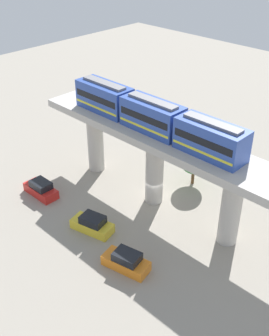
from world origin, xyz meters
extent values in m
plane|color=gray|center=(0.00, 0.00, 0.00)|extent=(120.00, 120.00, 0.00)
cylinder|color=#B7B2AA|center=(0.00, -9.38, 3.77)|extent=(1.90, 1.90, 7.54)
cylinder|color=#B7B2AA|center=(0.00, 0.00, 3.77)|extent=(1.90, 1.90, 7.54)
cylinder|color=#B7B2AA|center=(0.00, 9.38, 3.77)|extent=(1.90, 1.90, 7.54)
cube|color=#B7B2AA|center=(0.00, 0.00, 7.94)|extent=(5.20, 28.85, 0.80)
cube|color=#2D4CA5|center=(0.00, -7.44, 9.84)|extent=(2.60, 6.60, 3.00)
cube|color=black|center=(0.00, -7.44, 10.09)|extent=(2.64, 6.07, 0.70)
cube|color=yellow|center=(0.00, -7.44, 9.09)|extent=(2.64, 6.34, 0.24)
cube|color=slate|center=(0.00, -7.44, 11.46)|extent=(1.10, 5.61, 0.24)
cube|color=#2D4CA5|center=(0.00, -0.49, 9.84)|extent=(2.60, 6.60, 3.00)
cube|color=black|center=(0.00, -0.49, 10.09)|extent=(2.64, 6.07, 0.70)
cube|color=yellow|center=(0.00, -0.49, 9.09)|extent=(2.64, 6.34, 0.24)
cube|color=slate|center=(0.00, -0.49, 11.46)|extent=(1.10, 5.61, 0.24)
cube|color=#2D4CA5|center=(0.00, 6.46, 9.84)|extent=(2.60, 6.60, 3.00)
cube|color=black|center=(0.00, 6.46, 10.09)|extent=(2.64, 6.07, 0.70)
cube|color=yellow|center=(0.00, 6.46, 9.09)|extent=(2.64, 6.34, 0.24)
cube|color=slate|center=(0.00, 6.46, 11.46)|extent=(1.10, 5.61, 0.24)
cube|color=yellow|center=(7.99, -0.96, 0.50)|extent=(2.75, 4.51, 1.00)
cube|color=black|center=(7.99, -0.81, 1.38)|extent=(2.14, 2.62, 0.76)
cube|color=orange|center=(9.25, 5.03, 0.50)|extent=(2.66, 4.49, 1.00)
cube|color=black|center=(9.25, 5.18, 1.38)|extent=(2.10, 2.60, 0.76)
cube|color=red|center=(7.97, -9.66, 0.50)|extent=(1.87, 4.23, 1.00)
cube|color=black|center=(7.97, -9.51, 1.38)|extent=(1.68, 2.33, 0.76)
cylinder|color=brown|center=(-5.60, 0.99, 1.13)|extent=(0.36, 0.36, 2.27)
sphere|color=#38843D|center=(-5.60, 0.99, 3.19)|extent=(3.37, 3.37, 3.37)
camera|label=1|loc=(27.94, 24.34, 26.99)|focal=44.67mm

